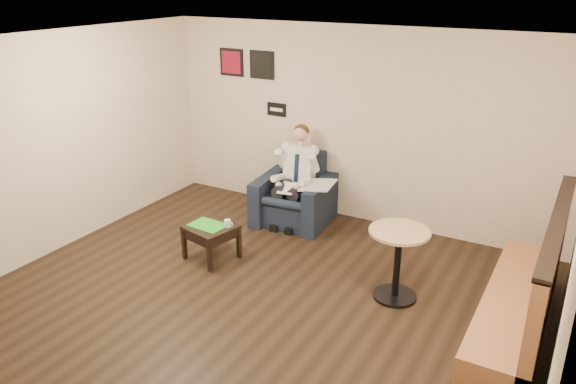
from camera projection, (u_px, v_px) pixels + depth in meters
The scene contains 18 objects.
ground at pixel (241, 314), 6.05m from camera, with size 6.00×6.00×0.00m, color black.
wall_back at pixel (356, 126), 7.97m from camera, with size 6.00×0.02×2.80m, color beige.
wall_left at pixel (35, 150), 6.91m from camera, with size 0.02×6.00×2.80m, color beige.
wall_right at pixel (572, 266), 4.17m from camera, with size 0.02×6.00×2.80m, color beige.
ceiling at pixel (232, 49), 5.03m from camera, with size 6.00×6.00×0.02m, color white.
seating_sign at pixel (277, 109), 8.52m from camera, with size 0.32×0.02×0.20m, color black.
art_print_left at pixel (232, 62), 8.65m from camera, with size 0.42×0.03×0.42m, color maroon.
art_print_right at pixel (262, 65), 8.40m from camera, with size 0.42×0.03×0.42m, color black.
armchair at pixel (294, 190), 8.15m from camera, with size 1.02×1.02×0.98m, color black.
seated_man at pixel (291, 181), 7.97m from camera, with size 0.64×0.96×1.35m, color silver, non-canonical shape.
lap_papers at pixel (287, 188), 7.91m from camera, with size 0.22×0.32×0.01m, color white.
newspaper at pixel (318, 185), 7.84m from camera, with size 0.43×0.53×0.01m, color silver.
side_table at pixel (212, 242), 7.17m from camera, with size 0.55×0.55×0.45m, color black.
green_folder at pixel (208, 225), 7.09m from camera, with size 0.45×0.32×0.01m, color green.
coffee_mug at pixel (227, 223), 7.04m from camera, with size 0.08×0.08×0.10m, color white.
smartphone at pixel (223, 223), 7.16m from camera, with size 0.14×0.07×0.01m, color black.
banquette at pixel (520, 276), 5.50m from camera, with size 0.61×2.58×1.32m, color #9F653D.
cafe_table at pixel (397, 264), 6.22m from camera, with size 0.67×0.67×0.84m, color tan.
Camera 1 is at (2.96, -4.24, 3.44)m, focal length 35.00 mm.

